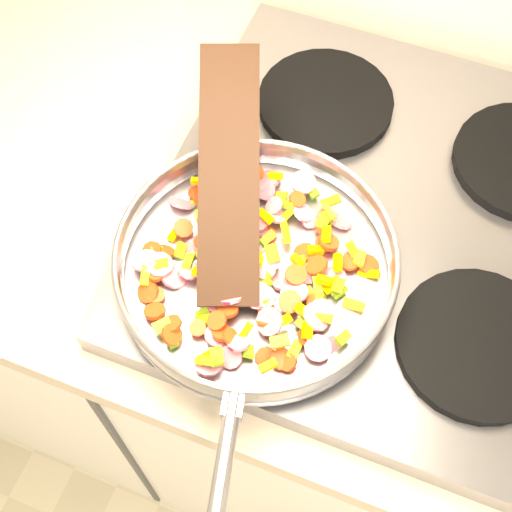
% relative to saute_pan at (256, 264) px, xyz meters
% --- Properties ---
extents(cooktop, '(0.60, 0.60, 0.04)m').
position_rel_saute_pan_xyz_m(cooktop, '(0.13, 0.15, -0.06)').
color(cooktop, '#939399').
rests_on(cooktop, counter_top).
extents(grate_fl, '(0.19, 0.19, 0.02)m').
position_rel_saute_pan_xyz_m(grate_fl, '(-0.01, 0.01, -0.04)').
color(grate_fl, black).
rests_on(grate_fl, cooktop).
extents(grate_fr, '(0.19, 0.19, 0.02)m').
position_rel_saute_pan_xyz_m(grate_fr, '(0.27, 0.01, -0.04)').
color(grate_fr, black).
rests_on(grate_fr, cooktop).
extents(grate_bl, '(0.19, 0.19, 0.02)m').
position_rel_saute_pan_xyz_m(grate_bl, '(-0.01, 0.29, -0.04)').
color(grate_bl, black).
rests_on(grate_bl, cooktop).
extents(saute_pan, '(0.36, 0.53, 0.05)m').
position_rel_saute_pan_xyz_m(saute_pan, '(0.00, 0.00, 0.00)').
color(saute_pan, '#9E9EA5').
rests_on(saute_pan, grate_fl).
extents(vegetable_heap, '(0.29, 0.30, 0.05)m').
position_rel_saute_pan_xyz_m(vegetable_heap, '(-0.00, -0.00, -0.01)').
color(vegetable_heap, red).
rests_on(vegetable_heap, saute_pan).
extents(wooden_spatula, '(0.18, 0.31, 0.12)m').
position_rel_saute_pan_xyz_m(wooden_spatula, '(-0.06, 0.08, 0.05)').
color(wooden_spatula, black).
rests_on(wooden_spatula, saute_pan).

